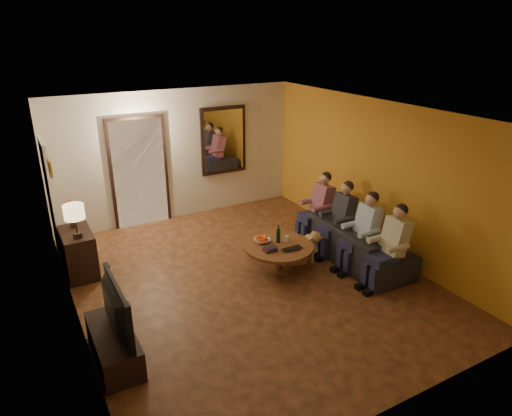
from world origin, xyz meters
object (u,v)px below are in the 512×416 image
dresser (79,253)px  tv_stand (114,345)px  tv (109,309)px  coffee_table (279,258)px  person_d (319,210)px  dog (302,247)px  laptop (294,250)px  sofa (355,242)px  wine_bottle (278,233)px  person_a (391,249)px  table_lamp (75,221)px  bowl (262,241)px  person_c (340,221)px  person_b (364,234)px

dresser → tv_stand: size_ratio=0.71×
tv → coffee_table: size_ratio=0.98×
dresser → person_d: person_d is taller
dog → laptop: (-0.38, -0.31, 0.18)m
tv → sofa: bearing=-81.9°
sofa → laptop: 1.25m
dresser → sofa: bearing=-22.6°
wine_bottle → person_a: bearing=-47.2°
table_lamp → bowl: 2.87m
sofa → person_d: (-0.10, 0.90, 0.28)m
coffee_table → person_a: bearing=-43.7°
tv_stand → person_d: bearing=20.2°
tv → tv_stand: bearing=-180.0°
tv → coffee_table: bearing=-72.8°
person_d → tv_stand: bearing=-159.8°
dresser → coffee_table: (2.82, -1.45, -0.14)m
person_a → person_c: bearing=90.0°
tv → dog: size_ratio=1.95×
wine_bottle → laptop: (0.05, -0.38, -0.14)m
bowl → wine_bottle: wine_bottle is taller
coffee_table → bowl: bearing=129.3°
person_a → laptop: size_ratio=3.65×
bowl → dresser: bearing=155.1°
tv_stand → wine_bottle: (2.87, 0.97, 0.41)m
dresser → table_lamp: (0.00, -0.22, 0.63)m
sofa → laptop: bearing=92.1°
person_d → coffee_table: 1.43m
tv_stand → coffee_table: 2.95m
person_b → dog: person_b is taller
dog → coffee_table: size_ratio=0.50×
coffee_table → laptop: bearing=-70.3°
sofa → dresser: bearing=69.6°
person_c → person_d: same height
coffee_table → person_d: bearing=26.6°
tv → bowl: size_ratio=4.21×
table_lamp → tv_stand: size_ratio=0.47×
tv_stand → wine_bottle: bearing=18.8°
table_lamp → dog: (3.30, -1.19, -0.72)m
bowl → sofa: bearing=-18.3°
laptop → dog: bearing=40.3°
tv → person_d: bearing=-69.8°
tv → person_a: bearing=-94.3°
dresser → bowl: dresser is taller
tv → coffee_table: (2.82, 0.87, -0.47)m
sofa → dog: 0.91m
table_lamp → person_c: size_ratio=0.45×
person_a → coffee_table: (-1.24, 1.18, -0.38)m
person_a → dog: (-0.75, 1.22, -0.32)m
person_b → laptop: bearing=165.2°
table_lamp → tv_stand: 2.25m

